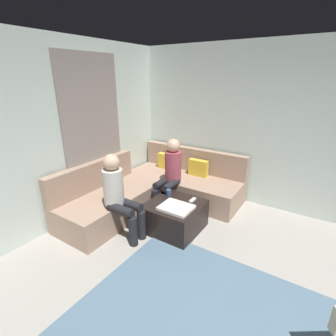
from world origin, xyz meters
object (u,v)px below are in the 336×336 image
object	(u,v)px
coffee_mug	(169,192)
person_on_couch_side	(119,193)
sectional_couch	(154,189)
person_on_couch_back	(170,172)
game_remote	(193,200)
ottoman	(174,216)

from	to	relation	value
coffee_mug	person_on_couch_side	xyz separation A→B (m)	(-0.34, -0.72, 0.19)
sectional_couch	person_on_couch_back	distance (m)	0.48
coffee_mug	game_remote	bearing A→B (deg)	5.71
sectional_couch	person_on_couch_back	size ratio (longest dim) A/B	2.12
sectional_couch	game_remote	xyz separation A→B (m)	(0.89, -0.25, 0.15)
coffee_mug	game_remote	world-z (taller)	coffee_mug
person_on_couch_back	game_remote	bearing A→B (deg)	152.70
game_remote	coffee_mug	bearing A→B (deg)	-174.29
ottoman	person_on_couch_side	bearing A→B (deg)	-136.11
sectional_couch	ottoman	bearing A→B (deg)	-33.66
ottoman	person_on_couch_side	size ratio (longest dim) A/B	0.63
coffee_mug	person_on_couch_side	world-z (taller)	person_on_couch_side
ottoman	sectional_couch	bearing A→B (deg)	146.34
coffee_mug	person_on_couch_side	bearing A→B (deg)	-115.42
ottoman	coffee_mug	world-z (taller)	coffee_mug
ottoman	coffee_mug	size ratio (longest dim) A/B	8.00
ottoman	game_remote	size ratio (longest dim) A/B	5.07
sectional_couch	coffee_mug	distance (m)	0.60
sectional_couch	ottoman	size ratio (longest dim) A/B	3.36
coffee_mug	game_remote	distance (m)	0.40
coffee_mug	game_remote	size ratio (longest dim) A/B	0.63
coffee_mug	person_on_couch_side	size ratio (longest dim) A/B	0.08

